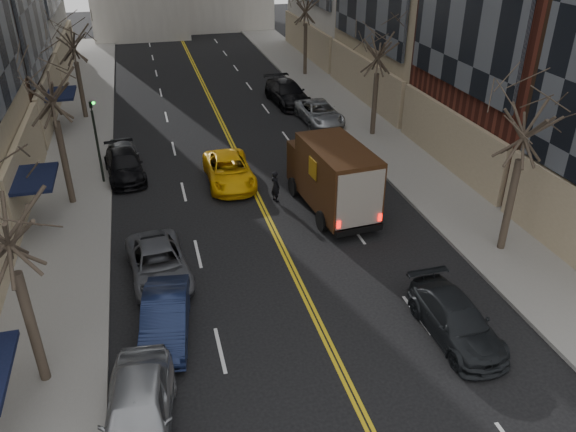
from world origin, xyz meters
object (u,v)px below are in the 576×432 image
at_px(observer_sedan, 456,320).
at_px(taxi, 229,171).
at_px(ups_truck, 332,177).
at_px(pedestrian, 275,186).

distance_m(observer_sedan, taxi, 14.73).
relative_size(ups_truck, pedestrian, 4.06).
bearing_deg(observer_sedan, ups_truck, 95.93).
bearing_deg(observer_sedan, pedestrian, 106.43).
bearing_deg(observer_sedan, taxi, 110.25).
bearing_deg(pedestrian, taxi, 11.51).
bearing_deg(pedestrian, observer_sedan, 173.60).
relative_size(observer_sedan, taxi, 0.91).
height_order(observer_sedan, taxi, taxi).
height_order(ups_truck, observer_sedan, ups_truck).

